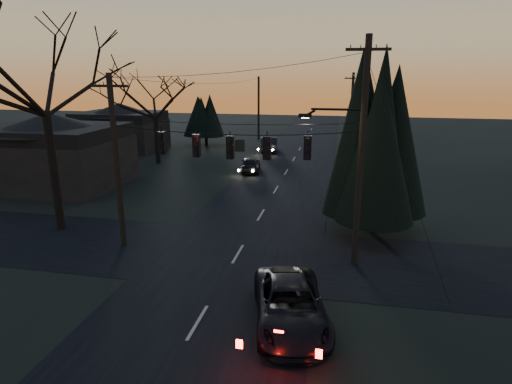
% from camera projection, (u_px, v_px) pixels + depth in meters
% --- Properties ---
extents(main_road, '(8.00, 120.00, 0.02)m').
position_uv_depth(main_road, '(271.00, 197.00, 30.17)').
color(main_road, black).
rests_on(main_road, ground).
extents(cross_road, '(60.00, 7.00, 0.02)m').
position_uv_depth(cross_road, '(238.00, 254.00, 20.73)').
color(cross_road, black).
rests_on(cross_road, ground).
extents(utility_pole_right, '(5.00, 0.30, 10.00)m').
position_uv_depth(utility_pole_right, '(354.00, 264.00, 19.69)').
color(utility_pole_right, black).
rests_on(utility_pole_right, ground).
extents(utility_pole_left, '(1.80, 0.30, 8.50)m').
position_uv_depth(utility_pole_left, '(124.00, 245.00, 21.87)').
color(utility_pole_left, black).
rests_on(utility_pole_left, ground).
extents(utility_pole_far_r, '(1.80, 0.30, 8.50)m').
position_uv_depth(utility_pole_far_r, '(349.00, 154.00, 46.11)').
color(utility_pole_far_r, black).
rests_on(utility_pole_far_r, ground).
extents(utility_pole_far_l, '(0.30, 0.30, 8.00)m').
position_uv_depth(utility_pole_far_l, '(259.00, 140.00, 55.84)').
color(utility_pole_far_l, black).
rests_on(utility_pole_far_l, ground).
extents(span_signal_assembly, '(11.50, 0.44, 1.54)m').
position_uv_depth(span_signal_assembly, '(231.00, 146.00, 19.35)').
color(span_signal_assembly, black).
rests_on(span_signal_assembly, ground).
extents(bare_tree_left, '(9.75, 9.75, 12.59)m').
position_uv_depth(bare_tree_left, '(40.00, 66.00, 21.73)').
color(bare_tree_left, black).
rests_on(bare_tree_left, ground).
extents(evergreen_right, '(4.91, 4.91, 8.76)m').
position_uv_depth(evergreen_right, '(379.00, 143.00, 22.18)').
color(evergreen_right, black).
rests_on(evergreen_right, ground).
extents(bare_tree_dist, '(7.11, 7.11, 8.61)m').
position_uv_depth(bare_tree_dist, '(155.00, 100.00, 39.83)').
color(bare_tree_dist, black).
rests_on(bare_tree_dist, ground).
extents(evergreen_dist, '(3.86, 3.86, 5.41)m').
position_uv_depth(evergreen_dist, '(206.00, 118.00, 50.55)').
color(evergreen_dist, black).
rests_on(evergreen_dist, ground).
extents(house_left_near, '(10.00, 8.00, 5.60)m').
position_uv_depth(house_left_near, '(52.00, 150.00, 32.64)').
color(house_left_near, black).
rests_on(house_left_near, ground).
extents(house_left_far, '(9.00, 7.00, 5.20)m').
position_uv_depth(house_left_far, '(120.00, 126.00, 48.36)').
color(house_left_far, black).
rests_on(house_left_far, ground).
extents(suv_near, '(3.50, 5.61, 1.45)m').
position_uv_depth(suv_near, '(290.00, 305.00, 14.80)').
color(suv_near, black).
rests_on(suv_near, ground).
extents(sedan_oncoming_a, '(2.09, 4.12, 1.34)m').
position_uv_depth(sedan_oncoming_a, '(251.00, 164.00, 37.68)').
color(sedan_oncoming_a, black).
rests_on(sedan_oncoming_a, ground).
extents(sedan_oncoming_b, '(2.46, 5.08, 1.60)m').
position_uv_depth(sedan_oncoming_b, '(269.00, 144.00, 47.37)').
color(sedan_oncoming_b, black).
rests_on(sedan_oncoming_b, ground).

